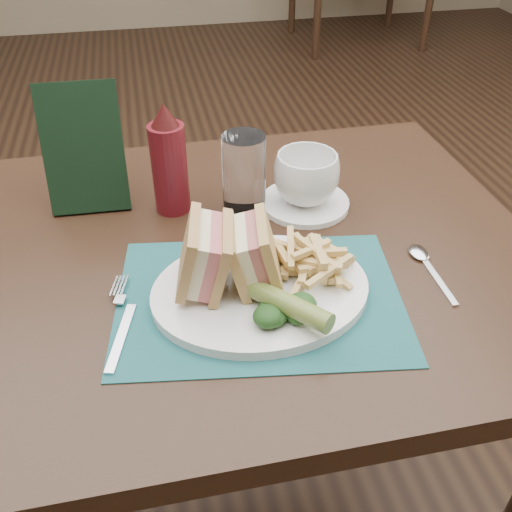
{
  "coord_description": "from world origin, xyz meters",
  "views": [
    {
      "loc": [
        -0.13,
        -1.2,
        1.27
      ],
      "look_at": [
        -0.0,
        -0.59,
        0.8
      ],
      "focal_mm": 40.0,
      "sensor_mm": 36.0,
      "label": 1
    }
  ],
  "objects_px": {
    "placemat": "(259,298)",
    "drinking_glass": "(244,173)",
    "sandwich_half_b": "(238,254)",
    "check_presenter": "(83,149)",
    "coffee_cup": "(306,178)",
    "saucer": "(305,203)",
    "table_main": "(249,401)",
    "sandwich_half_a": "(189,255)",
    "ketchup_bottle": "(169,159)",
    "plate": "(260,291)"
  },
  "relations": [
    {
      "from": "ketchup_bottle",
      "to": "coffee_cup",
      "type": "bearing_deg",
      "value": -9.29
    },
    {
      "from": "ketchup_bottle",
      "to": "check_presenter",
      "type": "height_order",
      "value": "check_presenter"
    },
    {
      "from": "table_main",
      "to": "drinking_glass",
      "type": "distance_m",
      "value": 0.45
    },
    {
      "from": "sandwich_half_b",
      "to": "saucer",
      "type": "xyz_separation_m",
      "value": [
        0.15,
        0.2,
        -0.06
      ]
    },
    {
      "from": "sandwich_half_a",
      "to": "ketchup_bottle",
      "type": "relative_size",
      "value": 0.55
    },
    {
      "from": "table_main",
      "to": "drinking_glass",
      "type": "bearing_deg",
      "value": 81.14
    },
    {
      "from": "coffee_cup",
      "to": "ketchup_bottle",
      "type": "bearing_deg",
      "value": 170.71
    },
    {
      "from": "coffee_cup",
      "to": "check_presenter",
      "type": "xyz_separation_m",
      "value": [
        -0.35,
        0.08,
        0.05
      ]
    },
    {
      "from": "table_main",
      "to": "sandwich_half_b",
      "type": "relative_size",
      "value": 9.41
    },
    {
      "from": "sandwich_half_b",
      "to": "drinking_glass",
      "type": "height_order",
      "value": "drinking_glass"
    },
    {
      "from": "saucer",
      "to": "plate",
      "type": "bearing_deg",
      "value": -119.96
    },
    {
      "from": "placemat",
      "to": "plate",
      "type": "xyz_separation_m",
      "value": [
        0.0,
        0.01,
        0.01
      ]
    },
    {
      "from": "sandwich_half_b",
      "to": "check_presenter",
      "type": "height_order",
      "value": "check_presenter"
    },
    {
      "from": "sandwich_half_a",
      "to": "saucer",
      "type": "height_order",
      "value": "sandwich_half_a"
    },
    {
      "from": "placemat",
      "to": "check_presenter",
      "type": "height_order",
      "value": "check_presenter"
    },
    {
      "from": "table_main",
      "to": "plate",
      "type": "relative_size",
      "value": 3.0
    },
    {
      "from": "drinking_glass",
      "to": "check_presenter",
      "type": "distance_m",
      "value": 0.26
    },
    {
      "from": "table_main",
      "to": "ketchup_bottle",
      "type": "height_order",
      "value": "ketchup_bottle"
    },
    {
      "from": "coffee_cup",
      "to": "check_presenter",
      "type": "distance_m",
      "value": 0.37
    },
    {
      "from": "placemat",
      "to": "saucer",
      "type": "xyz_separation_m",
      "value": [
        0.13,
        0.22,
        0.0
      ]
    },
    {
      "from": "placemat",
      "to": "check_presenter",
      "type": "distance_m",
      "value": 0.39
    },
    {
      "from": "placemat",
      "to": "saucer",
      "type": "bearing_deg",
      "value": 60.17
    },
    {
      "from": "sandwich_half_b",
      "to": "coffee_cup",
      "type": "distance_m",
      "value": 0.25
    },
    {
      "from": "table_main",
      "to": "sandwich_half_b",
      "type": "height_order",
      "value": "sandwich_half_b"
    },
    {
      "from": "table_main",
      "to": "coffee_cup",
      "type": "xyz_separation_m",
      "value": [
        0.12,
        0.09,
        0.43
      ]
    },
    {
      "from": "sandwich_half_b",
      "to": "check_presenter",
      "type": "relative_size",
      "value": 0.46
    },
    {
      "from": "sandwich_half_a",
      "to": "coffee_cup",
      "type": "relative_size",
      "value": 0.94
    },
    {
      "from": "drinking_glass",
      "to": "coffee_cup",
      "type": "bearing_deg",
      "value": -9.13
    },
    {
      "from": "placemat",
      "to": "drinking_glass",
      "type": "relative_size",
      "value": 2.99
    },
    {
      "from": "sandwich_half_b",
      "to": "drinking_glass",
      "type": "relative_size",
      "value": 0.74
    },
    {
      "from": "check_presenter",
      "to": "sandwich_half_b",
      "type": "bearing_deg",
      "value": -52.36
    },
    {
      "from": "placemat",
      "to": "ketchup_bottle",
      "type": "xyz_separation_m",
      "value": [
        -0.09,
        0.26,
        0.09
      ]
    },
    {
      "from": "drinking_glass",
      "to": "saucer",
      "type": "bearing_deg",
      "value": -9.13
    },
    {
      "from": "sandwich_half_b",
      "to": "ketchup_bottle",
      "type": "distance_m",
      "value": 0.25
    },
    {
      "from": "saucer",
      "to": "drinking_glass",
      "type": "relative_size",
      "value": 1.15
    },
    {
      "from": "coffee_cup",
      "to": "ketchup_bottle",
      "type": "height_order",
      "value": "ketchup_bottle"
    },
    {
      "from": "placemat",
      "to": "ketchup_bottle",
      "type": "relative_size",
      "value": 2.09
    },
    {
      "from": "saucer",
      "to": "coffee_cup",
      "type": "relative_size",
      "value": 1.38
    },
    {
      "from": "placemat",
      "to": "coffee_cup",
      "type": "height_order",
      "value": "coffee_cup"
    },
    {
      "from": "plate",
      "to": "sandwich_half_b",
      "type": "height_order",
      "value": "sandwich_half_b"
    },
    {
      "from": "plate",
      "to": "drinking_glass",
      "type": "xyz_separation_m",
      "value": [
        0.02,
        0.23,
        0.06
      ]
    },
    {
      "from": "placemat",
      "to": "drinking_glass",
      "type": "height_order",
      "value": "drinking_glass"
    },
    {
      "from": "table_main",
      "to": "ketchup_bottle",
      "type": "xyz_separation_m",
      "value": [
        -0.1,
        0.13,
        0.47
      ]
    },
    {
      "from": "check_presenter",
      "to": "sandwich_half_a",
      "type": "bearing_deg",
      "value": -61.57
    },
    {
      "from": "placemat",
      "to": "drinking_glass",
      "type": "distance_m",
      "value": 0.25
    },
    {
      "from": "sandwich_half_b",
      "to": "check_presenter",
      "type": "bearing_deg",
      "value": 133.92
    },
    {
      "from": "ketchup_bottle",
      "to": "check_presenter",
      "type": "bearing_deg",
      "value": 160.46
    },
    {
      "from": "placemat",
      "to": "saucer",
      "type": "height_order",
      "value": "saucer"
    },
    {
      "from": "placemat",
      "to": "plate",
      "type": "bearing_deg",
      "value": 65.57
    },
    {
      "from": "sandwich_half_a",
      "to": "saucer",
      "type": "bearing_deg",
      "value": 51.41
    }
  ]
}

